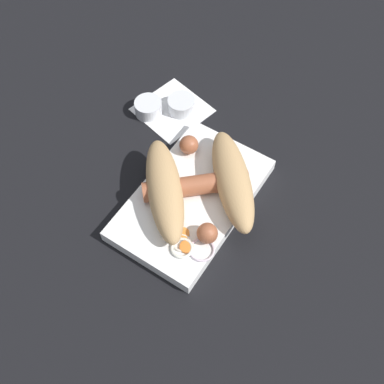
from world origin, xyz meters
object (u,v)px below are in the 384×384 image
bread_roll (199,185)px  sausage (198,186)px  food_tray (192,199)px  condiment_cup_near (181,106)px  condiment_cup_far (148,108)px

bread_roll → sausage: bread_roll is taller
food_tray → sausage: (-0.01, 0.00, 0.03)m
condiment_cup_near → condiment_cup_far: 0.06m
food_tray → condiment_cup_far: bearing=-124.7°
food_tray → bread_roll: bearing=147.1°
condiment_cup_near → condiment_cup_far: bearing=-51.4°
sausage → condiment_cup_far: (-0.11, -0.17, -0.03)m
sausage → condiment_cup_near: sausage is taller
bread_roll → condiment_cup_far: 0.21m
condiment_cup_far → sausage: bearing=58.3°
food_tray → sausage: sausage is taller
condiment_cup_near → bread_roll: bearing=41.8°
condiment_cup_near → condiment_cup_far: size_ratio=1.00×
condiment_cup_near → food_tray: bearing=38.6°
sausage → food_tray: bearing=-19.6°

